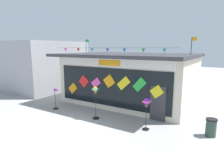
# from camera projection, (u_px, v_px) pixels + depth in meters

# --- Properties ---
(ground_plane) EXTENTS (80.00, 80.00, 0.00)m
(ground_plane) POSITION_uv_depth(u_px,v_px,m) (59.00, 129.00, 10.21)
(ground_plane) COLOR #9E9B99
(kite_shop_building) EXTENTS (9.52, 6.79, 4.84)m
(kite_shop_building) POSITION_uv_depth(u_px,v_px,m) (130.00, 78.00, 15.19)
(kite_shop_building) COLOR beige
(kite_shop_building) RESTS_ON ground_plane
(wind_spinner_far_left) EXTENTS (0.59, 0.37, 1.44)m
(wind_spinner_far_left) POSITION_uv_depth(u_px,v_px,m) (56.00, 97.00, 13.40)
(wind_spinner_far_left) COLOR black
(wind_spinner_far_left) RESTS_ON ground_plane
(wind_spinner_left) EXTENTS (0.40, 0.40, 1.93)m
(wind_spinner_left) POSITION_uv_depth(u_px,v_px,m) (96.00, 96.00, 11.50)
(wind_spinner_left) COLOR black
(wind_spinner_left) RESTS_ON ground_plane
(wind_spinner_center_left) EXTENTS (0.34, 0.34, 1.67)m
(wind_spinner_center_left) POSITION_uv_depth(u_px,v_px,m) (146.00, 106.00, 9.93)
(wind_spinner_center_left) COLOR black
(wind_spinner_center_left) RESTS_ON ground_plane
(trash_bin) EXTENTS (0.52, 0.52, 0.87)m
(trash_bin) POSITION_uv_depth(u_px,v_px,m) (211.00, 127.00, 9.35)
(trash_bin) COLOR #2D4238
(trash_bin) RESTS_ON ground_plane
(neighbour_building) EXTENTS (7.82, 6.88, 4.73)m
(neighbour_building) POSITION_uv_depth(u_px,v_px,m) (37.00, 65.00, 20.52)
(neighbour_building) COLOR #99999E
(neighbour_building) RESTS_ON ground_plane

